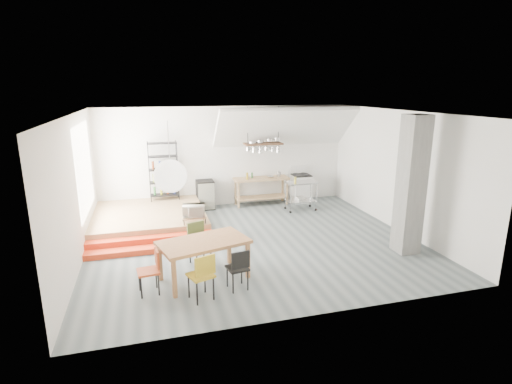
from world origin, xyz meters
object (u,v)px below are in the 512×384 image
object	(u,v)px
mini_fridge	(205,195)
rolling_cart	(301,192)
dining_table	(204,245)
stove	(301,188)

from	to	relation	value
mini_fridge	rolling_cart	bearing A→B (deg)	-18.72
dining_table	mini_fridge	size ratio (longest dim) A/B	2.10
rolling_cart	mini_fridge	distance (m)	3.04
stove	mini_fridge	distance (m)	3.24
rolling_cart	mini_fridge	xyz separation A→B (m)	(-2.87, 0.97, -0.14)
dining_table	stove	bearing A→B (deg)	34.67
dining_table	mini_fridge	xyz separation A→B (m)	(0.75, 4.85, -0.27)
mini_fridge	dining_table	bearing A→B (deg)	-98.81
stove	dining_table	distance (m)	6.26
stove	rolling_cart	bearing A→B (deg)	-111.67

